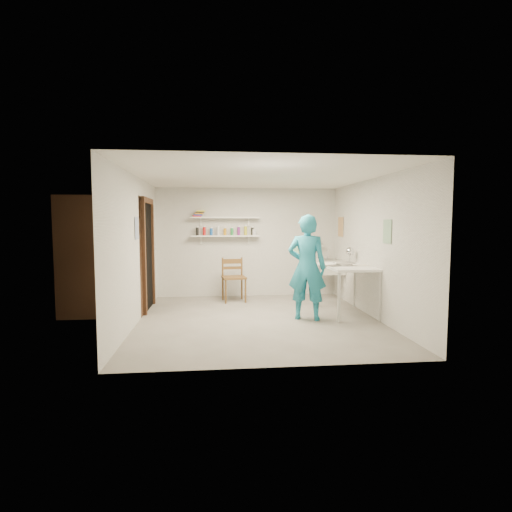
{
  "coord_description": "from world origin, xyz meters",
  "views": [
    {
      "loc": [
        -0.73,
        -6.61,
        1.64
      ],
      "look_at": [
        0.0,
        0.4,
        1.05
      ],
      "focal_mm": 28.0,
      "sensor_mm": 36.0,
      "label": 1
    }
  ],
  "objects": [
    {
      "name": "wall_front",
      "position": [
        0.0,
        -2.26,
        1.2
      ],
      "size": [
        4.0,
        0.02,
        2.4
      ],
      "primitive_type": "cube",
      "color": "silver",
      "rests_on": "ground"
    },
    {
      "name": "wall_back",
      "position": [
        0.0,
        2.26,
        1.2
      ],
      "size": [
        4.0,
        0.02,
        2.4
      ],
      "primitive_type": "cube",
      "color": "silver",
      "rests_on": "ground"
    },
    {
      "name": "wall_clock",
      "position": [
        0.74,
        0.14,
        1.18
      ],
      "size": [
        0.31,
        0.14,
        0.32
      ],
      "primitive_type": "cylinder",
      "rotation": [
        1.57,
        0.0,
        -0.35
      ],
      "color": "beige",
      "rests_on": "man"
    },
    {
      "name": "poster_left",
      "position": [
        -1.99,
        0.05,
        1.55
      ],
      "size": [
        0.01,
        0.28,
        0.36
      ],
      "primitive_type": "cube",
      "color": "#334C7F",
      "rests_on": "wall_left"
    },
    {
      "name": "desk_lamp",
      "position": [
        1.86,
        0.79,
        1.09
      ],
      "size": [
        0.16,
        0.16,
        0.16
      ],
      "primitive_type": "sphere",
      "color": "silver",
      "rests_on": "work_table"
    },
    {
      "name": "ledge_shelf",
      "position": [
        1.35,
        2.17,
        1.12
      ],
      "size": [
        0.7,
        0.14,
        0.03
      ],
      "primitive_type": "cube",
      "color": "white",
      "rests_on": "wall_back"
    },
    {
      "name": "poster_right_a",
      "position": [
        1.99,
        1.8,
        1.55
      ],
      "size": [
        0.01,
        0.34,
        0.42
      ],
      "primitive_type": "cube",
      "color": "#995933",
      "rests_on": "wall_right"
    },
    {
      "name": "corridor_box",
      "position": [
        -2.7,
        1.05,
        1.05
      ],
      "size": [
        1.4,
        1.5,
        2.1
      ],
      "primitive_type": "cube",
      "color": "brown",
      "rests_on": "ground"
    },
    {
      "name": "work_table",
      "position": [
        1.64,
        0.26,
        0.44
      ],
      "size": [
        0.79,
        1.31,
        0.87
      ],
      "primitive_type": "cube",
      "color": "white",
      "rests_on": "ground"
    },
    {
      "name": "man",
      "position": [
        0.82,
        -0.06,
        0.89
      ],
      "size": [
        0.75,
        0.62,
        1.78
      ],
      "primitive_type": "imported",
      "rotation": [
        0.0,
        0.0,
        2.8
      ],
      "color": "teal",
      "rests_on": "ground"
    },
    {
      "name": "shelf_lower",
      "position": [
        -0.5,
        2.13,
        1.35
      ],
      "size": [
        1.5,
        0.22,
        0.03
      ],
      "primitive_type": "cube",
      "color": "white",
      "rests_on": "wall_back"
    },
    {
      "name": "wall_left",
      "position": [
        -2.01,
        0.0,
        1.2
      ],
      "size": [
        0.02,
        4.5,
        2.4
      ],
      "primitive_type": "cube",
      "color": "silver",
      "rests_on": "ground"
    },
    {
      "name": "door_jamb_near",
      "position": [
        -1.97,
        0.55,
        1.0
      ],
      "size": [
        0.06,
        0.1,
        2.0
      ],
      "primitive_type": "cube",
      "color": "brown",
      "rests_on": "ground"
    },
    {
      "name": "poster_right_b",
      "position": [
        1.99,
        -0.55,
        1.5
      ],
      "size": [
        0.01,
        0.3,
        0.38
      ],
      "primitive_type": "cube",
      "color": "#3F724C",
      "rests_on": "wall_right"
    },
    {
      "name": "doorway_recess",
      "position": [
        -1.99,
        1.05,
        1.0
      ],
      "size": [
        0.02,
        0.9,
        2.0
      ],
      "primitive_type": "cube",
      "color": "black",
      "rests_on": "wall_left"
    },
    {
      "name": "shelf_upper",
      "position": [
        -0.5,
        2.13,
        1.75
      ],
      "size": [
        1.5,
        0.22,
        0.03
      ],
      "primitive_type": "cube",
      "color": "white",
      "rests_on": "wall_back"
    },
    {
      "name": "spray_cans",
      "position": [
        -0.5,
        2.13,
        1.45
      ],
      "size": [
        1.31,
        0.06,
        0.17
      ],
      "color": "black",
      "rests_on": "shelf_lower"
    },
    {
      "name": "door_lintel",
      "position": [
        -1.97,
        1.05,
        2.05
      ],
      "size": [
        0.06,
        1.05,
        0.1
      ],
      "primitive_type": "cube",
      "color": "brown",
      "rests_on": "wall_left"
    },
    {
      "name": "book_stack",
      "position": [
        -1.06,
        2.13,
        1.83
      ],
      "size": [
        0.26,
        0.14,
        0.14
      ],
      "color": "red",
      "rests_on": "shelf_upper"
    },
    {
      "name": "wooden_chair",
      "position": [
        -0.34,
        1.61,
        0.5
      ],
      "size": [
        0.52,
        0.5,
        1.01
      ],
      "primitive_type": "cube",
      "rotation": [
        0.0,
        0.0,
        0.13
      ],
      "color": "brown",
      "rests_on": "ground"
    },
    {
      "name": "papers",
      "position": [
        1.64,
        0.26,
        0.89
      ],
      "size": [
        0.3,
        0.22,
        0.03
      ],
      "color": "silver",
      "rests_on": "work_table"
    },
    {
      "name": "door_jamb_far",
      "position": [
        -1.97,
        1.55,
        1.0
      ],
      "size": [
        0.06,
        0.1,
        2.0
      ],
      "primitive_type": "cube",
      "color": "brown",
      "rests_on": "ground"
    },
    {
      "name": "ceiling",
      "position": [
        0.0,
        0.0,
        2.41
      ],
      "size": [
        4.0,
        4.5,
        0.02
      ],
      "primitive_type": "cube",
      "color": "silver",
      "rests_on": "wall_back"
    },
    {
      "name": "floor",
      "position": [
        0.0,
        0.0,
        -0.01
      ],
      "size": [
        4.0,
        4.5,
        0.02
      ],
      "primitive_type": "cube",
      "color": "slate",
      "rests_on": "ground"
    },
    {
      "name": "ledge_pots",
      "position": [
        1.35,
        2.17,
        1.18
      ],
      "size": [
        0.48,
        0.07,
        0.09
      ],
      "color": "silver",
      "rests_on": "ledge_shelf"
    },
    {
      "name": "belfast_sink",
      "position": [
        1.75,
        1.7,
        0.7
      ],
      "size": [
        0.48,
        0.6,
        0.3
      ],
      "primitive_type": "cube",
      "color": "white",
      "rests_on": "wall_right"
    },
    {
      "name": "wall_right",
      "position": [
        2.01,
        0.0,
        1.2
      ],
      "size": [
        0.02,
        4.5,
        2.4
      ],
      "primitive_type": "cube",
      "color": "silver",
      "rests_on": "ground"
    }
  ]
}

